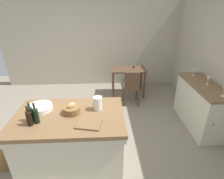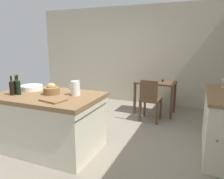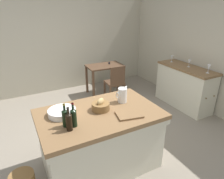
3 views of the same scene
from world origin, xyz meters
TOP-DOWN VIEW (x-y plane):
  - ground_plane at (0.00, 0.00)m, footprint 6.76×6.76m
  - wall_back at (0.00, 2.60)m, footprint 5.32×0.12m
  - wall_right at (2.60, 0.00)m, footprint 0.12×5.20m
  - island_table at (-0.22, -0.56)m, footprint 1.61×1.01m
  - side_cabinet at (2.26, 0.28)m, footprint 0.52×1.37m
  - writing_desk at (0.97, 1.76)m, footprint 0.92×0.59m
  - wooden_chair at (0.98, 1.20)m, footprint 0.42×0.42m
  - pitcher at (0.20, -0.43)m, footprint 0.17×0.13m
  - wash_bowl at (-0.67, -0.40)m, footprint 0.36×0.36m
  - bread_basket at (-0.18, -0.51)m, footprint 0.24×0.24m
  - cutting_board at (0.08, -0.81)m, footprint 0.36×0.30m
  - wine_bottle_dark at (-0.62, -0.72)m, footprint 0.07×0.07m
  - wine_bottle_amber at (-0.70, -0.67)m, footprint 0.07×0.07m
  - wine_bottle_green at (-0.69, -0.77)m, footprint 0.07×0.07m
  - wine_glass_far_left at (2.30, -0.21)m, footprint 0.07×0.07m
  - wine_glass_left at (2.29, 0.27)m, footprint 0.07×0.07m
  - wine_glass_middle at (2.25, 0.75)m, footprint 0.07×0.07m

SIDE VIEW (x-z plane):
  - ground_plane at x=0.00m, z-range 0.00..0.00m
  - side_cabinet at x=2.26m, z-range 0.00..0.93m
  - island_table at x=-0.22m, z-range 0.03..0.91m
  - wooden_chair at x=0.98m, z-range 0.04..0.95m
  - writing_desk at x=0.97m, z-range 0.23..1.04m
  - cutting_board at x=0.08m, z-range 0.88..0.90m
  - wash_bowl at x=-0.67m, z-range 0.88..0.95m
  - bread_basket at x=-0.18m, z-range 0.85..1.02m
  - pitcher at x=0.20m, z-range 0.86..1.12m
  - wine_bottle_green at x=-0.69m, z-range 0.85..1.14m
  - wine_bottle_amber at x=-0.70m, z-range 0.85..1.14m
  - wine_bottle_dark at x=-0.62m, z-range 0.85..1.15m
  - wine_glass_middle at x=2.25m, z-range 0.96..1.11m
  - wine_glass_left at x=2.29m, z-range 0.96..1.12m
  - wine_glass_far_left at x=2.30m, z-range 0.96..1.14m
  - wall_back at x=0.00m, z-range 0.00..2.60m
  - wall_right at x=2.60m, z-range 0.00..2.60m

